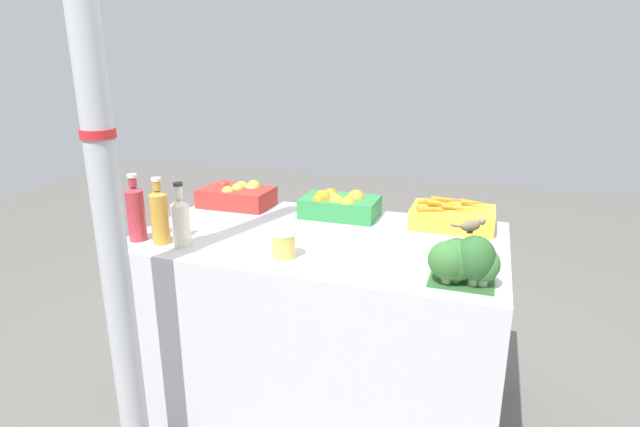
{
  "coord_description": "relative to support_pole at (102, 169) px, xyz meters",
  "views": [
    {
      "loc": [
        0.69,
        -1.97,
        1.57
      ],
      "look_at": [
        0.0,
        0.0,
        0.94
      ],
      "focal_mm": 28.0,
      "sensor_mm": 36.0,
      "label": 1
    }
  ],
  "objects": [
    {
      "name": "ground_plane",
      "position": [
        0.54,
        0.66,
        -1.23
      ],
      "size": [
        10.0,
        10.0,
        0.0
      ],
      "primitive_type": "plane",
      "color": "#605E59"
    },
    {
      "name": "market_table",
      "position": [
        0.54,
        0.66,
        -0.81
      ],
      "size": [
        1.59,
        0.93,
        0.84
      ],
      "primitive_type": "cube",
      "color": "silver",
      "rests_on": "ground_plane"
    },
    {
      "name": "support_pole",
      "position": [
        0.0,
        0.0,
        0.0
      ],
      "size": [
        0.11,
        0.11,
        2.46
      ],
      "color": "#B7BABF",
      "rests_on": "ground_plane"
    },
    {
      "name": "apple_crate",
      "position": [
        -0.03,
        0.97,
        -0.33
      ],
      "size": [
        0.37,
        0.24,
        0.13
      ],
      "color": "red",
      "rests_on": "market_table"
    },
    {
      "name": "orange_crate",
      "position": [
        0.54,
        0.96,
        -0.33
      ],
      "size": [
        0.37,
        0.24,
        0.13
      ],
      "color": "#2D8442",
      "rests_on": "market_table"
    },
    {
      "name": "carrot_crate",
      "position": [
        1.08,
        0.96,
        -0.34
      ],
      "size": [
        0.37,
        0.25,
        0.13
      ],
      "color": "gold",
      "rests_on": "market_table"
    },
    {
      "name": "broccoli_pile",
      "position": [
        1.17,
        0.33,
        -0.3
      ],
      "size": [
        0.24,
        0.2,
        0.18
      ],
      "color": "#2D602D",
      "rests_on": "market_table"
    },
    {
      "name": "juice_bottle_ruby",
      "position": [
        -0.17,
        0.34,
        -0.27
      ],
      "size": [
        0.08,
        0.08,
        0.29
      ],
      "color": "#B2333D",
      "rests_on": "market_table"
    },
    {
      "name": "juice_bottle_amber",
      "position": [
        -0.06,
        0.34,
        -0.27
      ],
      "size": [
        0.08,
        0.08,
        0.28
      ],
      "color": "gold",
      "rests_on": "market_table"
    },
    {
      "name": "juice_bottle_cloudy",
      "position": [
        0.05,
        0.34,
        -0.28
      ],
      "size": [
        0.08,
        0.08,
        0.27
      ],
      "color": "beige",
      "rests_on": "market_table"
    },
    {
      "name": "pickle_jar",
      "position": [
        0.5,
        0.37,
        -0.34
      ],
      "size": [
        0.1,
        0.1,
        0.11
      ],
      "color": "#DBBC56",
      "rests_on": "market_table"
    },
    {
      "name": "sparrow_bird",
      "position": [
        1.19,
        0.35,
        -0.18
      ],
      "size": [
        0.12,
        0.09,
        0.05
      ],
      "rotation": [
        0.0,
        0.0,
        0.62
      ],
      "color": "#4C3D2D",
      "rests_on": "broccoli_pile"
    }
  ]
}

